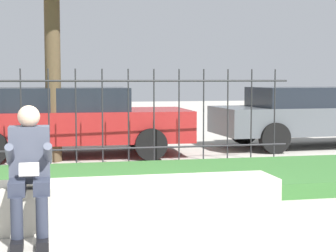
{
  "coord_description": "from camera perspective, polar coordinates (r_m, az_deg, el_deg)",
  "views": [
    {
      "loc": [
        -0.68,
        -5.71,
        1.52
      ],
      "look_at": [
        1.2,
        2.99,
        0.76
      ],
      "focal_mm": 60.0,
      "sensor_mm": 36.0,
      "label": 1
    }
  ],
  "objects": [
    {
      "name": "ground_plane",
      "position": [
        5.94,
        -5.27,
        -9.93
      ],
      "size": [
        60.0,
        60.0,
        0.0
      ],
      "primitive_type": "plane",
      "color": "#A8A399"
    },
    {
      "name": "iron_fence",
      "position": [
        9.4,
        -8.0,
        0.89
      ],
      "size": [
        7.01,
        0.03,
        1.67
      ],
      "color": "#232326",
      "rests_on": "ground_plane"
    },
    {
      "name": "person_seated_reader",
      "position": [
        5.44,
        -13.89,
        -4.01
      ],
      "size": [
        0.42,
        0.73,
        1.26
      ],
      "color": "black",
      "rests_on": "ground_plane"
    },
    {
      "name": "stone_bench",
      "position": [
        5.92,
        -3.39,
        -7.93
      ],
      "size": [
        3.02,
        0.59,
        0.46
      ],
      "color": "#B7B2A3",
      "rests_on": "ground_plane"
    },
    {
      "name": "car_parked_center",
      "position": [
        11.08,
        -9.99,
        0.67
      ],
      "size": [
        4.6,
        2.07,
        1.34
      ],
      "rotation": [
        0.0,
        0.0,
        -0.02
      ],
      "color": "maroon",
      "rests_on": "ground_plane"
    },
    {
      "name": "car_parked_right",
      "position": [
        12.83,
        14.83,
        1.14
      ],
      "size": [
        4.65,
        1.99,
        1.32
      ],
      "rotation": [
        0.0,
        0.0,
        0.03
      ],
      "color": "#4C5156",
      "rests_on": "ground_plane"
    },
    {
      "name": "grass_berm",
      "position": [
        7.74,
        -6.96,
        -5.7
      ],
      "size": [
        9.01,
        2.34,
        0.2
      ],
      "color": "#33662D",
      "rests_on": "ground_plane"
    }
  ]
}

